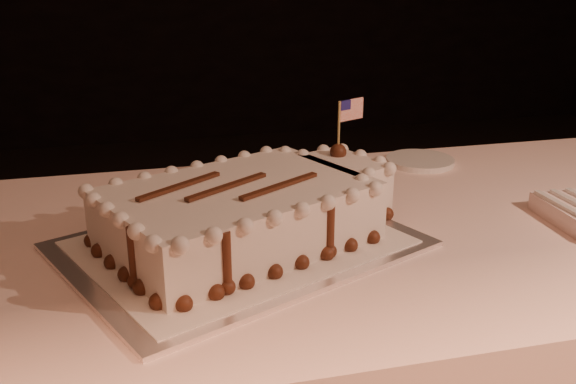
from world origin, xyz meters
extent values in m
cube|color=white|center=(-0.27, 0.56, 0.75)|extent=(0.63, 0.57, 0.01)
cube|color=white|center=(-0.27, 0.56, 0.76)|extent=(0.57, 0.51, 0.00)
cube|color=silver|center=(-0.27, 0.56, 0.81)|extent=(0.46, 0.40, 0.09)
cube|color=silver|center=(-0.06, 0.65, 0.81)|extent=(0.14, 0.17, 0.09)
sphere|color=#502514|center=(-0.37, 0.37, 0.77)|extent=(0.02, 0.02, 0.02)
sphere|color=#502514|center=(-0.33, 0.39, 0.77)|extent=(0.02, 0.02, 0.02)
sphere|color=#502514|center=(-0.28, 0.41, 0.77)|extent=(0.02, 0.02, 0.02)
sphere|color=#502514|center=(-0.24, 0.43, 0.77)|extent=(0.02, 0.02, 0.02)
sphere|color=#502514|center=(-0.20, 0.45, 0.77)|extent=(0.02, 0.02, 0.02)
sphere|color=#502514|center=(-0.15, 0.47, 0.77)|extent=(0.02, 0.02, 0.02)
sphere|color=#502514|center=(-0.11, 0.49, 0.77)|extent=(0.02, 0.02, 0.02)
sphere|color=#502514|center=(-0.06, 0.51, 0.77)|extent=(0.02, 0.02, 0.02)
sphere|color=#502514|center=(-0.07, 0.54, 0.77)|extent=(0.02, 0.02, 0.02)
sphere|color=#502514|center=(-0.05, 0.57, 0.77)|extent=(0.02, 0.02, 0.02)
sphere|color=#502514|center=(0.00, 0.59, 0.77)|extent=(0.02, 0.02, 0.02)
sphere|color=#502514|center=(-0.01, 0.63, 0.77)|extent=(0.02, 0.02, 0.02)
sphere|color=#502514|center=(-0.03, 0.67, 0.77)|extent=(0.02, 0.02, 0.02)
sphere|color=#502514|center=(-0.05, 0.72, 0.77)|extent=(0.02, 0.02, 0.02)
sphere|color=#502514|center=(-0.08, 0.72, 0.77)|extent=(0.02, 0.02, 0.02)
sphere|color=#502514|center=(-0.13, 0.70, 0.77)|extent=(0.02, 0.02, 0.02)
sphere|color=#502514|center=(-0.15, 0.73, 0.77)|extent=(0.02, 0.02, 0.02)
sphere|color=#502514|center=(-0.19, 0.74, 0.77)|extent=(0.02, 0.02, 0.02)
sphere|color=#502514|center=(-0.23, 0.72, 0.77)|extent=(0.02, 0.02, 0.02)
sphere|color=#502514|center=(-0.27, 0.70, 0.77)|extent=(0.02, 0.02, 0.02)
sphere|color=#502514|center=(-0.32, 0.68, 0.77)|extent=(0.02, 0.02, 0.02)
sphere|color=#502514|center=(-0.36, 0.66, 0.77)|extent=(0.02, 0.02, 0.02)
sphere|color=#502514|center=(-0.41, 0.64, 0.77)|extent=(0.02, 0.02, 0.02)
sphere|color=#502514|center=(-0.45, 0.62, 0.77)|extent=(0.02, 0.02, 0.02)
sphere|color=#502514|center=(-0.49, 0.60, 0.77)|extent=(0.02, 0.02, 0.02)
sphere|color=#502514|center=(-0.48, 0.56, 0.77)|extent=(0.02, 0.02, 0.02)
sphere|color=#502514|center=(-0.46, 0.51, 0.77)|extent=(0.02, 0.02, 0.02)
sphere|color=#502514|center=(-0.44, 0.47, 0.77)|extent=(0.02, 0.02, 0.02)
sphere|color=#502514|center=(-0.42, 0.43, 0.77)|extent=(0.02, 0.02, 0.02)
sphere|color=#502514|center=(-0.40, 0.38, 0.77)|extent=(0.02, 0.02, 0.02)
sphere|color=silver|center=(-0.37, 0.37, 0.85)|extent=(0.02, 0.02, 0.02)
sphere|color=silver|center=(-0.33, 0.39, 0.85)|extent=(0.02, 0.02, 0.02)
sphere|color=silver|center=(-0.28, 0.41, 0.85)|extent=(0.02, 0.02, 0.02)
sphere|color=silver|center=(-0.24, 0.43, 0.85)|extent=(0.02, 0.02, 0.02)
sphere|color=silver|center=(-0.20, 0.45, 0.85)|extent=(0.02, 0.02, 0.02)
sphere|color=silver|center=(-0.15, 0.47, 0.85)|extent=(0.02, 0.02, 0.02)
sphere|color=silver|center=(-0.11, 0.49, 0.85)|extent=(0.02, 0.02, 0.02)
sphere|color=silver|center=(-0.06, 0.51, 0.85)|extent=(0.02, 0.02, 0.02)
sphere|color=silver|center=(-0.07, 0.54, 0.85)|extent=(0.02, 0.02, 0.02)
sphere|color=silver|center=(-0.05, 0.57, 0.85)|extent=(0.02, 0.02, 0.02)
sphere|color=silver|center=(0.00, 0.59, 0.85)|extent=(0.02, 0.02, 0.02)
sphere|color=silver|center=(-0.01, 0.63, 0.85)|extent=(0.02, 0.02, 0.02)
sphere|color=silver|center=(-0.03, 0.67, 0.85)|extent=(0.02, 0.02, 0.02)
sphere|color=silver|center=(-0.05, 0.72, 0.85)|extent=(0.02, 0.02, 0.02)
sphere|color=silver|center=(-0.08, 0.72, 0.85)|extent=(0.02, 0.02, 0.02)
sphere|color=silver|center=(-0.13, 0.70, 0.85)|extent=(0.02, 0.02, 0.02)
sphere|color=silver|center=(-0.15, 0.73, 0.85)|extent=(0.02, 0.02, 0.02)
sphere|color=silver|center=(-0.19, 0.74, 0.85)|extent=(0.02, 0.02, 0.02)
sphere|color=silver|center=(-0.23, 0.72, 0.85)|extent=(0.02, 0.02, 0.02)
sphere|color=silver|center=(-0.27, 0.70, 0.85)|extent=(0.02, 0.02, 0.02)
sphere|color=silver|center=(-0.32, 0.68, 0.85)|extent=(0.02, 0.02, 0.02)
sphere|color=silver|center=(-0.36, 0.66, 0.85)|extent=(0.02, 0.02, 0.02)
sphere|color=silver|center=(-0.41, 0.64, 0.85)|extent=(0.02, 0.02, 0.02)
sphere|color=silver|center=(-0.45, 0.62, 0.85)|extent=(0.02, 0.02, 0.02)
sphere|color=silver|center=(-0.49, 0.60, 0.85)|extent=(0.02, 0.02, 0.02)
sphere|color=silver|center=(-0.48, 0.56, 0.85)|extent=(0.02, 0.02, 0.02)
sphere|color=silver|center=(-0.46, 0.51, 0.85)|extent=(0.02, 0.02, 0.02)
sphere|color=silver|center=(-0.44, 0.47, 0.85)|extent=(0.02, 0.02, 0.02)
sphere|color=silver|center=(-0.42, 0.43, 0.85)|extent=(0.02, 0.02, 0.02)
sphere|color=silver|center=(-0.40, 0.38, 0.85)|extent=(0.02, 0.02, 0.02)
cylinder|color=#502514|center=(-0.31, 0.40, 0.81)|extent=(0.01, 0.01, 0.09)
sphere|color=#502514|center=(-0.31, 0.40, 0.77)|extent=(0.02, 0.02, 0.02)
cylinder|color=#502514|center=(-0.15, 0.47, 0.81)|extent=(0.01, 0.01, 0.09)
sphere|color=#502514|center=(-0.15, 0.47, 0.77)|extent=(0.02, 0.02, 0.02)
cylinder|color=#502514|center=(-0.05, 0.57, 0.81)|extent=(0.01, 0.01, 0.09)
sphere|color=#502514|center=(-0.05, 0.57, 0.77)|extent=(0.02, 0.02, 0.02)
cylinder|color=#502514|center=(-0.04, 0.70, 0.81)|extent=(0.01, 0.01, 0.09)
sphere|color=#502514|center=(-0.04, 0.70, 0.77)|extent=(0.02, 0.02, 0.02)
cylinder|color=#502514|center=(-0.16, 0.74, 0.81)|extent=(0.01, 0.01, 0.09)
sphere|color=#502514|center=(-0.16, 0.74, 0.77)|extent=(0.02, 0.02, 0.02)
cylinder|color=#502514|center=(-0.32, 0.67, 0.81)|extent=(0.01, 0.01, 0.09)
sphere|color=#502514|center=(-0.32, 0.67, 0.77)|extent=(0.02, 0.02, 0.02)
cylinder|color=#502514|center=(-0.49, 0.60, 0.81)|extent=(0.01, 0.01, 0.09)
sphere|color=#502514|center=(-0.49, 0.60, 0.77)|extent=(0.02, 0.02, 0.02)
cylinder|color=#502514|center=(-0.43, 0.44, 0.81)|extent=(0.01, 0.01, 0.09)
sphere|color=#502514|center=(-0.43, 0.44, 0.77)|extent=(0.02, 0.02, 0.02)
cube|color=#502514|center=(-0.36, 0.57, 0.86)|extent=(0.13, 0.10, 0.01)
cube|color=#502514|center=(-0.29, 0.55, 0.86)|extent=(0.14, 0.10, 0.01)
cube|color=#502514|center=(-0.21, 0.53, 0.86)|extent=(0.14, 0.09, 0.01)
sphere|color=#502514|center=(-0.07, 0.68, 0.86)|extent=(0.03, 0.03, 0.03)
cylinder|color=tan|center=(-0.07, 0.68, 0.89)|extent=(0.00, 0.00, 0.11)
cube|color=red|center=(-0.04, 0.69, 0.93)|extent=(0.05, 0.02, 0.04)
cube|color=navy|center=(-0.06, 0.68, 0.94)|extent=(0.02, 0.01, 0.02)
cube|color=white|center=(0.28, 0.51, 0.79)|extent=(0.01, 0.15, 0.01)
cylinder|color=white|center=(0.20, 0.90, 0.76)|extent=(0.15, 0.15, 0.01)
camera|label=1|loc=(-0.42, -0.36, 1.18)|focal=40.00mm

